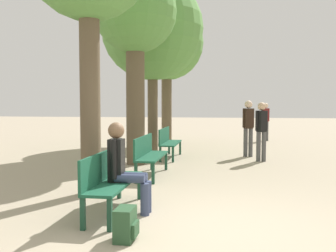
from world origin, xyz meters
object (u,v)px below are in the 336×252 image
object	(u,v)px
pedestrian_near	(265,119)
bench_row_1	(148,152)
tree_row_3	(167,44)
pedestrian_mid	(248,125)
bench_row_2	(168,140)
backpack	(126,224)
bench_row_0	(109,177)
tree_row_1	(135,17)
tree_row_2	(153,30)
person_seated	(124,165)
pedestrian_far	(261,128)

from	to	relation	value
pedestrian_near	bench_row_1	bearing A→B (deg)	-111.56
tree_row_3	pedestrian_mid	size ratio (longest dim) A/B	3.22
bench_row_1	pedestrian_mid	distance (m)	4.27
bench_row_2	backpack	world-z (taller)	bench_row_2
bench_row_2	pedestrian_mid	distance (m)	2.52
bench_row_2	tree_row_3	bearing A→B (deg)	99.57
bench_row_2	pedestrian_mid	world-z (taller)	pedestrian_mid
tree_row_3	bench_row_0	bearing A→B (deg)	-86.00
tree_row_1	bench_row_0	bearing A→B (deg)	-81.28
tree_row_3	tree_row_1	bearing A→B (deg)	-90.00
tree_row_2	pedestrian_mid	xyz separation A→B (m)	(3.07, -0.46, -3.04)
tree_row_2	bench_row_2	bearing A→B (deg)	-58.67
person_seated	bench_row_0	bearing A→B (deg)	-178.23
bench_row_2	backpack	size ratio (longest dim) A/B	4.47
person_seated	pedestrian_far	bearing A→B (deg)	65.59
tree_row_3	person_seated	xyz separation A→B (m)	(0.91, -9.73, -3.30)
bench_row_1	bench_row_2	size ratio (longest dim) A/B	1.00
tree_row_3	bench_row_2	bearing A→B (deg)	-80.43
pedestrian_near	pedestrian_far	xyz separation A→B (m)	(-0.73, -6.07, 0.00)
pedestrian_mid	pedestrian_far	bearing A→B (deg)	-71.68
pedestrian_mid	pedestrian_far	size ratio (longest dim) A/B	1.04
bench_row_0	person_seated	bearing A→B (deg)	1.77
tree_row_1	pedestrian_near	xyz separation A→B (m)	(4.10, 7.07, -2.94)
pedestrian_far	tree_row_3	bearing A→B (deg)	128.09
bench_row_1	pedestrian_mid	xyz separation A→B (m)	(2.39, 3.51, 0.45)
pedestrian_far	pedestrian_mid	bearing A→B (deg)	108.32
tree_row_3	pedestrian_mid	bearing A→B (deg)	-47.75
pedestrian_near	pedestrian_mid	xyz separation A→B (m)	(-1.03, -5.15, 0.03)
bench_row_2	tree_row_1	distance (m)	3.66
bench_row_1	pedestrian_far	world-z (taller)	pedestrian_far
bench_row_2	pedestrian_near	world-z (taller)	pedestrian_near
tree_row_3	person_seated	distance (m)	10.31
bench_row_1	tree_row_1	size ratio (longest dim) A/B	0.34
tree_row_2	bench_row_1	bearing A→B (deg)	-80.26
tree_row_3	person_seated	size ratio (longest dim) A/B	4.12
person_seated	bench_row_1	bearing A→B (deg)	94.71
backpack	pedestrian_mid	world-z (taller)	pedestrian_mid
tree_row_1	pedestrian_near	distance (m)	8.68
tree_row_2	pedestrian_near	world-z (taller)	tree_row_2
backpack	pedestrian_far	xyz separation A→B (m)	(2.15, 6.50, 0.76)
person_seated	pedestrian_mid	size ratio (longest dim) A/B	0.78
pedestrian_far	person_seated	bearing A→B (deg)	-114.41
tree_row_1	tree_row_3	world-z (taller)	tree_row_3
bench_row_0	pedestrian_far	world-z (taller)	pedestrian_far
pedestrian_mid	tree_row_3	bearing A→B (deg)	132.25
bench_row_2	tree_row_2	world-z (taller)	tree_row_2
pedestrian_near	tree_row_3	bearing A→B (deg)	-156.67
bench_row_0	tree_row_1	xyz separation A→B (m)	(-0.68, 4.44, 3.36)
bench_row_0	bench_row_2	xyz separation A→B (m)	(0.00, 5.69, 0.00)
bench_row_2	tree_row_2	xyz separation A→B (m)	(-0.68, 1.12, 3.49)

